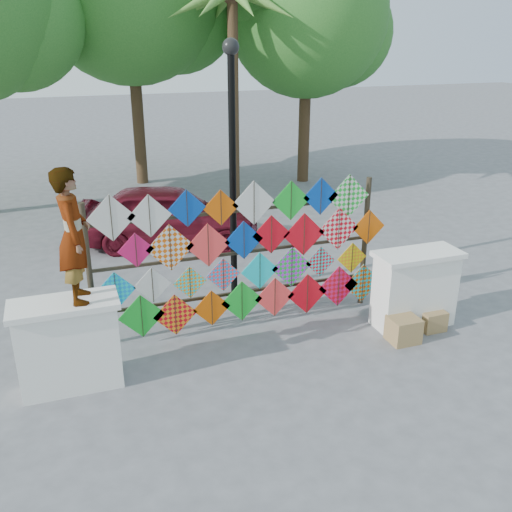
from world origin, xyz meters
The scene contains 11 objects.
ground centered at (0.00, 0.00, 0.00)m, with size 80.00×80.00×0.00m, color gray.
parapet_left centered at (-2.70, -0.20, 0.65)m, with size 1.40×0.65×1.28m.
parapet_right centered at (2.70, -0.20, 0.65)m, with size 1.40×0.65×1.28m.
kite_rack centered at (0.13, 0.73, 1.21)m, with size 4.95×0.24×2.42m.
tree_east centered at (5.09, 9.53, 4.99)m, with size 5.40×4.80×7.42m.
palm_tree centered at (2.20, 8.00, 4.95)m, with size 3.62×3.62×5.83m.
vendor_woman centered at (-2.47, -0.20, 2.16)m, with size 0.64×0.42×1.76m, color #99999E.
sedan centered at (-0.33, 4.98, 0.69)m, with size 1.63×4.04×1.38m, color maroon.
lamppost centered at (0.30, 2.00, 2.69)m, with size 0.28×0.28×4.46m.
cardboard_box_near centered at (2.24, -0.65, 0.20)m, with size 0.45×0.40×0.40m, color #A07B4D.
cardboard_box_far centered at (2.90, -0.45, 0.17)m, with size 0.40×0.36×0.33m, color #A07B4D.
Camera 1 is at (-2.55, -7.30, 4.52)m, focal length 40.00 mm.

